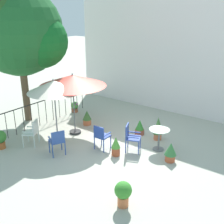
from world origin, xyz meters
TOP-DOWN VIEW (x-y plane):
  - ground_plane at (0.00, 0.00)m, footprint 60.00×60.00m
  - villa_facade at (0.00, 4.45)m, footprint 9.22×0.30m
  - terrace_railing at (-3.06, 0.00)m, footprint 0.03×4.84m
  - shade_tree at (-3.90, -0.20)m, footprint 3.61×3.44m
  - patio_umbrella_0 at (-1.38, -0.04)m, footprint 2.45×2.45m
  - patio_umbrella_1 at (-1.52, -0.82)m, footprint 1.84×1.84m
  - cafe_table_0 at (1.82, 0.67)m, footprint 0.69×0.69m
  - patio_chair_0 at (0.26, -0.48)m, footprint 0.44×0.44m
  - patio_chair_1 at (1.10, 0.04)m, footprint 0.61×0.60m
  - patio_chair_2 at (-0.65, -1.61)m, footprint 0.58×0.59m
  - patio_chair_3 at (-1.86, -1.63)m, footprint 0.62×0.64m
  - potted_plant_0 at (0.67, 1.34)m, footprint 0.35×0.35m
  - potted_plant_1 at (1.44, 1.34)m, footprint 0.36×0.36m
  - potted_plant_2 at (-1.55, 0.86)m, footprint 0.36×0.36m
  - potted_plant_3 at (0.88, -0.51)m, footprint 0.30×0.30m
  - potted_plant_4 at (2.47, -2.41)m, footprint 0.42×0.42m
  - potted_plant_5 at (-2.57, -2.46)m, footprint 0.44×0.44m
  - potted_plant_6 at (2.47, 0.20)m, footprint 0.38×0.38m
  - potted_plant_7 at (-3.00, 1.65)m, footprint 0.34×0.34m

SIDE VIEW (x-z plane):
  - ground_plane at x=0.00m, z-range 0.00..0.00m
  - potted_plant_7 at x=-3.00m, z-range 0.02..0.51m
  - potted_plant_0 at x=0.67m, z-range -0.01..0.57m
  - potted_plant_2 at x=-1.55m, z-range 0.01..0.62m
  - potted_plant_3 at x=0.88m, z-range 0.01..0.66m
  - potted_plant_6 at x=2.47m, z-range 0.02..0.66m
  - potted_plant_5 at x=-2.57m, z-range 0.04..0.70m
  - potted_plant_4 at x=2.47m, z-range 0.05..0.72m
  - potted_plant_1 at x=1.44m, z-range 0.03..0.92m
  - cafe_table_0 at x=1.82m, z-range 0.15..0.90m
  - patio_chair_0 at x=0.26m, z-range 0.09..0.97m
  - patio_chair_2 at x=-0.65m, z-range 0.09..0.97m
  - patio_chair_3 at x=-1.86m, z-range 0.08..1.00m
  - patio_chair_1 at x=1.10m, z-range 0.08..1.02m
  - terrace_railing at x=-3.06m, z-range 0.18..1.19m
  - patio_umbrella_1 at x=-1.52m, z-range 0.85..3.13m
  - patio_umbrella_0 at x=-1.38m, z-range 0.90..3.24m
  - villa_facade at x=0.00m, z-range 0.00..5.09m
  - shade_tree at x=-3.90m, z-range 1.00..6.41m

